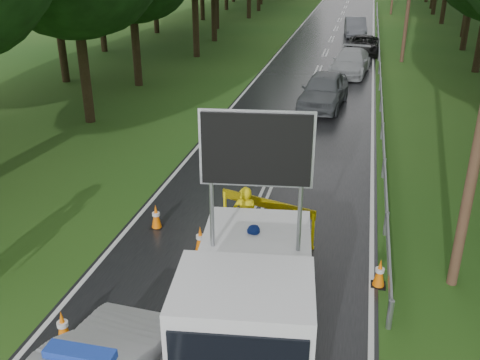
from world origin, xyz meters
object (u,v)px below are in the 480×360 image
(civilian, at_px, (255,256))
(queue_car_fourth, at_px, (355,27))
(officer, at_px, (245,217))
(queue_car_first, at_px, (324,90))
(work_truck, at_px, (249,296))
(queue_car_second, at_px, (351,62))
(barrier, at_px, (267,209))
(queue_car_third, at_px, (363,45))

(civilian, distance_m, queue_car_fourth, 37.06)
(officer, xyz_separation_m, civilian, (0.58, -1.61, -0.10))
(civilian, relative_size, queue_car_first, 0.32)
(work_truck, relative_size, officer, 3.31)
(queue_car_fourth, bearing_deg, work_truck, -96.76)
(queue_car_first, relative_size, queue_car_second, 0.97)
(barrier, bearing_deg, queue_car_third, 102.09)
(work_truck, relative_size, civilian, 3.72)
(work_truck, xyz_separation_m, civilian, (-0.30, 2.06, -0.42))
(work_truck, bearing_deg, queue_car_fourth, 81.52)
(civilian, relative_size, queue_car_third, 0.33)
(officer, height_order, queue_car_third, officer)
(work_truck, bearing_deg, queue_car_third, 79.72)
(queue_car_first, xyz_separation_m, queue_car_fourth, (0.83, 21.79, -0.05))
(barrier, distance_m, queue_car_third, 26.95)
(civilian, distance_m, queue_car_third, 29.19)
(work_truck, height_order, officer, work_truck)
(civilian, xyz_separation_m, queue_car_third, (1.95, 29.13, -0.13))
(civilian, relative_size, queue_car_fourth, 0.33)
(barrier, height_order, queue_car_third, queue_car_third)
(civilian, bearing_deg, queue_car_first, 79.56)
(work_truck, height_order, barrier, work_truck)
(work_truck, bearing_deg, queue_car_second, 80.41)
(barrier, relative_size, queue_car_first, 0.55)
(work_truck, distance_m, queue_car_first, 17.31)
(barrier, relative_size, queue_car_third, 0.57)
(queue_car_fourth, bearing_deg, civilian, -97.30)
(queue_car_first, bearing_deg, queue_car_third, 88.84)
(queue_car_second, xyz_separation_m, queue_car_third, (0.64, 6.50, -0.08))
(queue_car_first, xyz_separation_m, queue_car_second, (1.00, 7.38, -0.10))
(work_truck, height_order, queue_car_fourth, work_truck)
(officer, bearing_deg, queue_car_third, -99.83)
(queue_car_second, relative_size, queue_car_third, 1.07)
(barrier, bearing_deg, civilian, -70.54)
(work_truck, distance_m, civilian, 2.12)
(queue_car_second, bearing_deg, work_truck, -86.25)
(work_truck, bearing_deg, officer, 96.33)
(barrier, bearing_deg, officer, -109.66)
(work_truck, height_order, queue_car_first, work_truck)
(officer, distance_m, civilian, 1.72)
(work_truck, xyz_separation_m, barrier, (-0.42, 4.31, -0.33))
(queue_car_second, bearing_deg, officer, -89.07)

